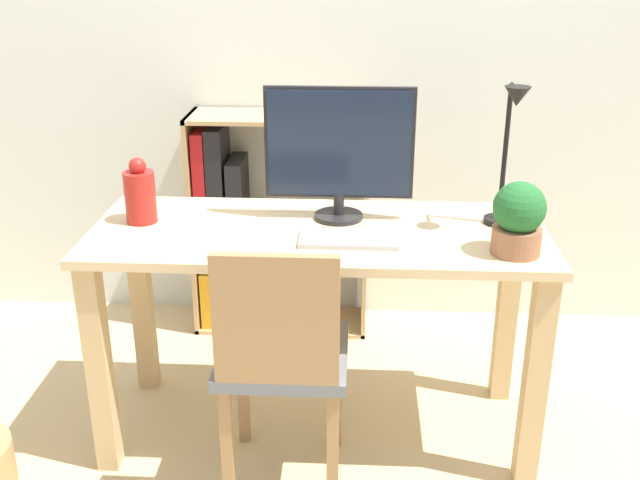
# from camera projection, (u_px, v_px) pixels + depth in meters

# --- Properties ---
(ground_plane) EXTENTS (10.00, 10.00, 0.00)m
(ground_plane) POSITION_uv_depth(u_px,v_px,m) (318.00, 427.00, 2.74)
(ground_plane) COLOR #CCB284
(wall_back) EXTENTS (8.00, 0.05, 2.60)m
(wall_back) POSITION_uv_depth(u_px,v_px,m) (331.00, 31.00, 3.15)
(wall_back) COLOR silver
(wall_back) RESTS_ON ground_plane
(desk) EXTENTS (1.50, 0.61, 0.78)m
(desk) POSITION_uv_depth(u_px,v_px,m) (318.00, 271.00, 2.51)
(desk) COLOR #D8BC8C
(desk) RESTS_ON ground_plane
(monitor) EXTENTS (0.49, 0.16, 0.45)m
(monitor) POSITION_uv_depth(u_px,v_px,m) (339.00, 148.00, 2.46)
(monitor) COLOR #232326
(monitor) RESTS_ON desk
(keyboard) EXTENTS (0.31, 0.14, 0.02)m
(keyboard) POSITION_uv_depth(u_px,v_px,m) (349.00, 239.00, 2.35)
(keyboard) COLOR #B2B2B7
(keyboard) RESTS_ON desk
(vase) EXTENTS (0.10, 0.10, 0.22)m
(vase) POSITION_uv_depth(u_px,v_px,m) (140.00, 194.00, 2.48)
(vase) COLOR #B2231E
(vase) RESTS_ON desk
(desk_lamp) EXTENTS (0.10, 0.19, 0.47)m
(desk_lamp) POSITION_uv_depth(u_px,v_px,m) (510.00, 143.00, 2.34)
(desk_lamp) COLOR black
(desk_lamp) RESTS_ON desk
(potted_plant) EXTENTS (0.16, 0.16, 0.22)m
(potted_plant) POSITION_uv_depth(u_px,v_px,m) (518.00, 218.00, 2.22)
(potted_plant) COLOR #9E6647
(potted_plant) RESTS_ON desk
(chair) EXTENTS (0.40, 0.40, 0.87)m
(chair) POSITION_uv_depth(u_px,v_px,m) (281.00, 356.00, 2.28)
(chair) COLOR slate
(chair) RESTS_ON ground_plane
(bookshelf) EXTENTS (0.77, 0.28, 0.98)m
(bookshelf) POSITION_uv_depth(u_px,v_px,m) (247.00, 230.00, 3.32)
(bookshelf) COLOR tan
(bookshelf) RESTS_ON ground_plane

